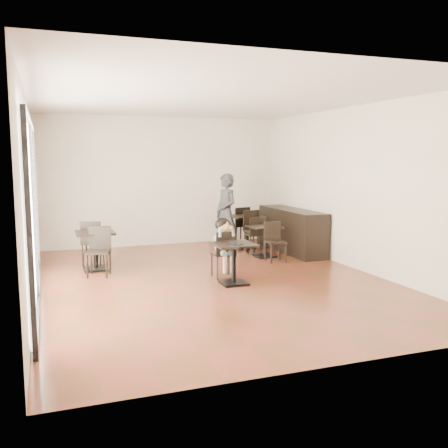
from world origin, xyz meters
name	(u,v)px	position (x,y,z in m)	size (l,w,h in m)	color
floor	(211,280)	(0.00, 0.00, 0.00)	(6.00, 8.00, 0.01)	brown
ceiling	(211,99)	(0.00, 0.00, 3.20)	(6.00, 8.00, 0.01)	silver
wall_back	(161,182)	(0.00, 4.00, 1.60)	(6.00, 0.01, 3.20)	white
wall_front	(335,217)	(0.00, -4.00, 1.60)	(6.00, 0.01, 3.20)	white
wall_left	(29,196)	(-3.00, 0.00, 1.60)	(0.01, 8.00, 3.20)	white
wall_right	(356,188)	(3.00, 0.00, 1.60)	(0.01, 8.00, 3.20)	white
storefront_window	(31,212)	(-2.97, -0.50, 1.40)	(0.04, 4.50, 2.60)	white
child_table	(234,264)	(0.27, -0.41, 0.36)	(0.69, 0.69, 0.73)	black
child_chair	(223,254)	(0.27, 0.14, 0.44)	(0.39, 0.39, 0.87)	black
child	(223,248)	(0.27, 0.14, 0.55)	(0.39, 0.55, 1.10)	gray
plate	(236,244)	(0.27, -0.51, 0.73)	(0.25, 0.25, 0.01)	black
pizza_slice	(227,228)	(0.27, -0.05, 0.95)	(0.25, 0.20, 0.06)	tan
adult_patron	(226,213)	(1.19, 2.51, 0.92)	(0.67, 0.44, 1.83)	#38393D
cafe_table_mid	(265,241)	(1.78, 1.62, 0.35)	(0.66, 0.66, 0.70)	black
cafe_table_left	(96,251)	(-1.88, 1.55, 0.38)	(0.72, 0.72, 0.76)	black
cafe_table_back	(247,232)	(1.84, 2.81, 0.40)	(0.76, 0.76, 0.80)	black
chair_mid_a	(255,235)	(1.78, 2.17, 0.42)	(0.38, 0.38, 0.84)	black
chair_mid_b	(275,242)	(1.78, 1.07, 0.42)	(0.38, 0.38, 0.84)	black
chair_left_a	(93,242)	(-1.88, 2.10, 0.46)	(0.41, 0.41, 0.92)	black
chair_left_b	(98,252)	(-1.88, 1.00, 0.46)	(0.41, 0.41, 0.92)	black
chair_back_a	(238,225)	(1.84, 3.36, 0.48)	(0.43, 0.43, 0.96)	black
chair_back_b	(256,231)	(1.84, 2.26, 0.48)	(0.43, 0.43, 0.96)	black
service_counter	(292,230)	(2.65, 2.00, 0.50)	(0.60, 2.40, 1.00)	black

